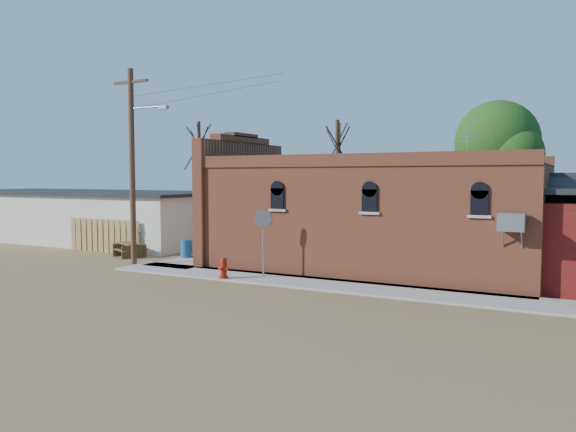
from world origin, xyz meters
The scene contains 14 objects.
ground centered at (0.00, 0.00, 0.00)m, with size 120.00×120.00×0.00m, color brown.
sidewalk_south centered at (1.50, 0.90, 0.04)m, with size 19.00×2.20×0.08m, color #9E9991.
sidewalk_west centered at (-6.30, 6.00, 0.04)m, with size 2.60×10.00×0.08m, color #9E9991.
brick_bar centered at (1.64, 5.49, 2.34)m, with size 16.40×7.97×6.30m.
storage_building centered at (-19.00, 8.00, 1.60)m, with size 20.40×8.40×3.17m.
wood_fence centered at (-12.80, 3.80, 0.90)m, with size 5.20×0.10×1.80m, color #9A7845, non-canonical shape.
utility_pole centered at (-8.14, 1.20, 4.77)m, with size 3.12×0.26×9.00m.
tree_bare_near centered at (-3.00, 13.00, 5.96)m, with size 2.80×2.80×7.65m.
tree_bare_far centered at (-14.00, 14.00, 6.36)m, with size 2.80×2.80×8.16m.
tree_leafy centered at (6.00, 13.50, 5.93)m, with size 4.40×4.40×8.15m.
fire_hydrant centered at (-2.36, 0.00, 0.49)m, with size 0.48×0.47×0.84m.
stop_sign centered at (-1.08, 0.95, 2.17)m, with size 0.66×0.43×2.72m.
trash_barrel centered at (-7.30, 3.93, 0.52)m, with size 0.57×0.57×0.88m, color navy.
picnic_table centered at (-10.38, 3.20, 0.46)m, with size 2.05×1.84×0.70m.
Camera 1 is at (10.21, -18.27, 4.10)m, focal length 35.00 mm.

